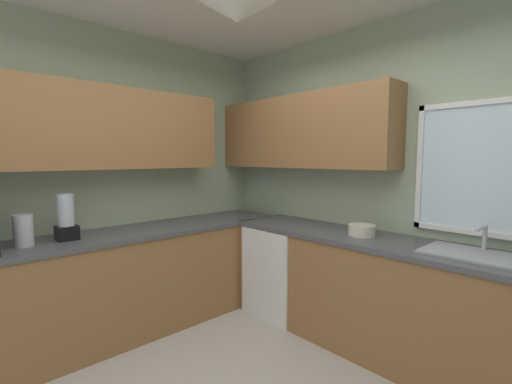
{
  "coord_description": "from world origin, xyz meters",
  "views": [
    {
      "loc": [
        1.39,
        -1.17,
        1.54
      ],
      "look_at": [
        -0.63,
        0.72,
        1.27
      ],
      "focal_mm": 24.35,
      "sensor_mm": 36.0,
      "label": 1
    }
  ],
  "objects": [
    {
      "name": "bowl",
      "position": [
        -0.07,
        1.38,
        0.96
      ],
      "size": [
        0.22,
        0.22,
        0.09
      ],
      "primitive_type": "cylinder",
      "color": "beige",
      "rests_on": "counter_run_back"
    },
    {
      "name": "blender_appliance",
      "position": [
        -1.55,
        -0.44,
        1.07
      ],
      "size": [
        0.15,
        0.15,
        0.36
      ],
      "color": "black",
      "rests_on": "counter_run_left"
    },
    {
      "name": "counter_run_left",
      "position": [
        -1.55,
        0.0,
        0.46
      ],
      "size": [
        0.65,
        3.1,
        0.91
      ],
      "color": "olive",
      "rests_on": "ground_plane"
    },
    {
      "name": "kettle",
      "position": [
        -1.53,
        -0.72,
        1.03
      ],
      "size": [
        0.13,
        0.13,
        0.23
      ],
      "primitive_type": "cylinder",
      "color": "#B7B7BC",
      "rests_on": "counter_run_left"
    },
    {
      "name": "dishwasher",
      "position": [
        -0.89,
        1.35,
        0.43
      ],
      "size": [
        0.6,
        0.6,
        0.87
      ],
      "primitive_type": "cube",
      "color": "white",
      "rests_on": "ground_plane"
    },
    {
      "name": "sink_assembly",
      "position": [
        0.76,
        1.38,
        0.92
      ],
      "size": [
        0.63,
        0.4,
        0.19
      ],
      "color": "#9EA0A5",
      "rests_on": "counter_run_back"
    },
    {
      "name": "counter_run_back",
      "position": [
        0.21,
        1.38,
        0.46
      ],
      "size": [
        2.94,
        0.65,
        0.91
      ],
      "color": "olive",
      "rests_on": "ground_plane"
    },
    {
      "name": "room_shell",
      "position": [
        -0.35,
        0.47,
        1.8
      ],
      "size": [
        3.85,
        3.49,
        2.77
      ],
      "color": "#9EAD8E",
      "rests_on": "ground_plane"
    }
  ]
}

